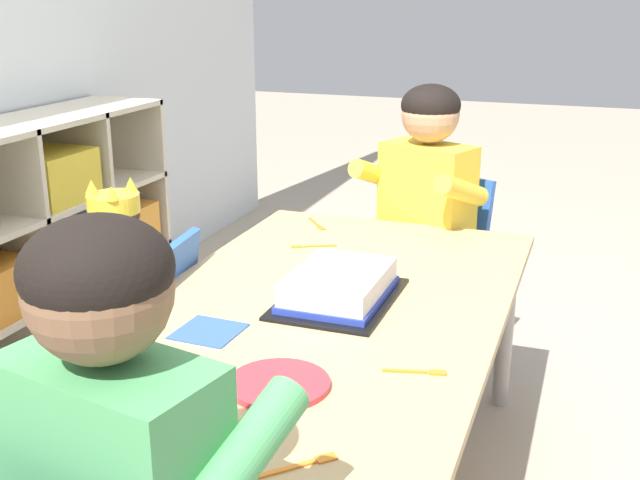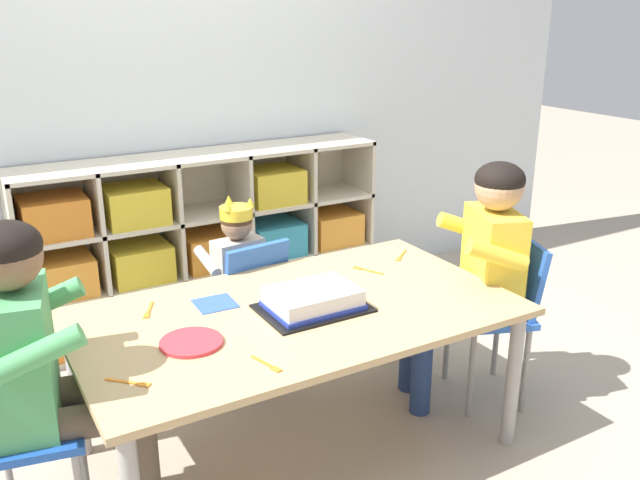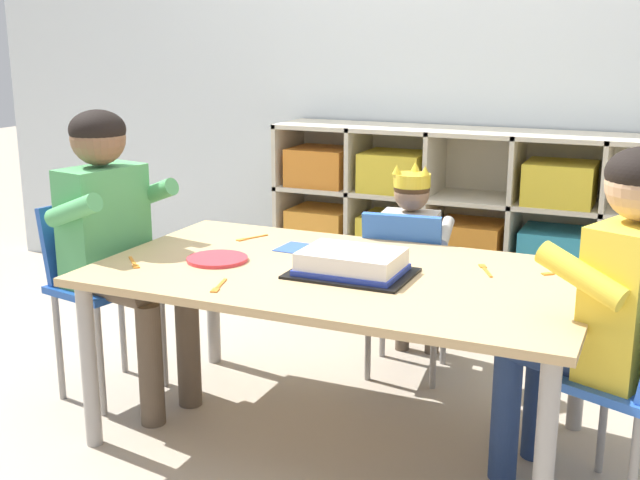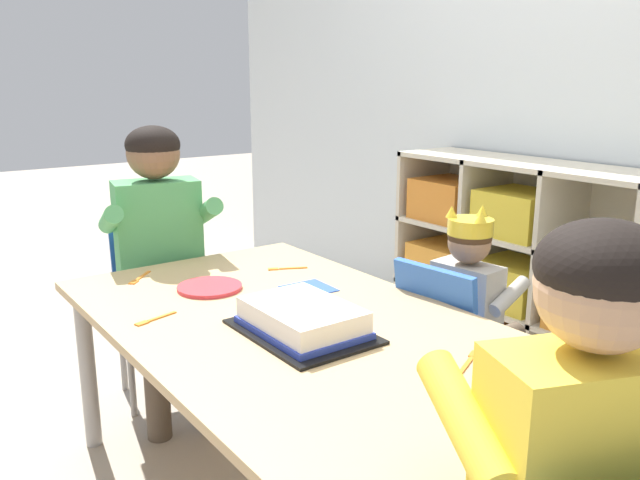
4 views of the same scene
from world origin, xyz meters
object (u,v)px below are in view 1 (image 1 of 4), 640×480
guest_at_table_side (416,205)px  fork_by_napkin (311,246)px  classroom_chair_blue (146,336)px  paper_plate_stack (279,384)px  birthday_cake_on_tray (339,288)px  adult_helper_seated (149,472)px  fork_beside_plate_stack (317,225)px  fork_near_child_seat (303,464)px  classroom_chair_guest_side (433,254)px  fork_scattered_mid_table (419,372)px  child_with_crown (106,290)px  fork_near_cake_tray (131,371)px  activity_table (321,327)px

guest_at_table_side → fork_by_napkin: size_ratio=7.79×
classroom_chair_blue → paper_plate_stack: size_ratio=3.35×
classroom_chair_blue → birthday_cake_on_tray: (0.00, -0.56, 0.22)m
adult_helper_seated → birthday_cake_on_tray: adult_helper_seated is taller
birthday_cake_on_tray → fork_beside_plate_stack: size_ratio=3.13×
fork_beside_plate_stack → fork_by_napkin: same height
fork_near_child_seat → classroom_chair_guest_side: bearing=-131.3°
guest_at_table_side → fork_by_napkin: guest_at_table_side is taller
fork_by_napkin → fork_scattered_mid_table: bearing=-79.7°
paper_plate_stack → fork_beside_plate_stack: bearing=16.4°
child_with_crown → fork_by_napkin: size_ratio=6.32×
classroom_chair_blue → fork_near_child_seat: bearing=40.7°
classroom_chair_blue → fork_by_napkin: bearing=130.4°
guest_at_table_side → fork_near_cake_tray: (-1.26, 0.29, -0.05)m
child_with_crown → paper_plate_stack: (-0.44, -0.71, 0.07)m
fork_near_child_seat → fork_beside_plate_stack: same height
activity_table → fork_beside_plate_stack: bearing=21.0°
classroom_chair_guest_side → child_with_crown: bearing=-108.2°
fork_near_cake_tray → fork_by_napkin: bearing=-67.4°
fork_near_child_seat → birthday_cake_on_tray: bearing=-121.5°
paper_plate_stack → fork_near_child_seat: (-0.23, -0.14, -0.00)m
birthday_cake_on_tray → fork_by_napkin: birthday_cake_on_tray is taller
birthday_cake_on_tray → fork_scattered_mid_table: 0.41m
classroom_chair_guest_side → fork_near_cake_tray: classroom_chair_guest_side is taller
activity_table → fork_beside_plate_stack: fork_beside_plate_stack is taller
fork_by_napkin → child_with_crown: bearing=-165.8°
classroom_chair_blue → child_with_crown: size_ratio=0.81×
fork_scattered_mid_table → activity_table: bearing=-55.2°
child_with_crown → classroom_chair_guest_side: bearing=133.7°
paper_plate_stack → fork_by_napkin: size_ratio=1.53×
classroom_chair_blue → guest_at_table_side: size_ratio=0.66×
birthday_cake_on_tray → fork_scattered_mid_table: (-0.31, -0.28, -0.03)m
activity_table → child_with_crown: 0.65m
activity_table → birthday_cake_on_tray: birthday_cake_on_tray is taller
classroom_chair_blue → fork_beside_plate_stack: (0.59, -0.29, 0.19)m
paper_plate_stack → fork_scattered_mid_table: paper_plate_stack is taller
guest_at_table_side → birthday_cake_on_tray: guest_at_table_side is taller
fork_by_napkin → guest_at_table_side: bearing=33.7°
classroom_chair_guest_side → guest_at_table_side: 0.23m
activity_table → paper_plate_stack: (-0.41, -0.06, 0.06)m
classroom_chair_blue → paper_plate_stack: 0.77m
child_with_crown → fork_near_cake_tray: bearing=33.1°
classroom_chair_guest_side → fork_near_child_seat: bearing=-63.9°
guest_at_table_side → adult_helper_seated: bearing=-68.3°
birthday_cake_on_tray → fork_near_child_seat: size_ratio=3.36×
child_with_crown → adult_helper_seated: adult_helper_seated is taller
fork_scattered_mid_table → fork_near_cake_tray: size_ratio=1.01×
paper_plate_stack → guest_at_table_side: bearing=0.8°
classroom_chair_blue → classroom_chair_guest_side: classroom_chair_guest_side is taller
adult_helper_seated → classroom_chair_guest_side: size_ratio=1.50×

